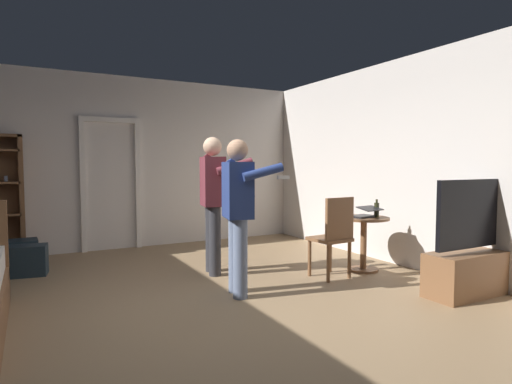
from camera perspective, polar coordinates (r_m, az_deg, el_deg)
The scene contains 13 objects.
ground_plane at distance 4.19m, azimuth -8.92°, elevation -15.50°, with size 7.32×7.32×0.00m, color #997A56.
wall_back at distance 7.24m, azimuth -18.06°, elevation 3.77°, with size 6.50×0.12×2.81m, color silver.
wall_right at distance 5.85m, azimuth 21.91°, elevation 3.73°, with size 0.12×6.89×2.81m, color silver.
doorway_frame at distance 7.14m, azimuth -19.10°, elevation 2.28°, with size 0.93×0.08×2.13m.
tv_flatscreen at distance 5.09m, azimuth 27.52°, elevation -8.35°, with size 1.23×0.40×1.23m.
side_table at distance 5.65m, azimuth 14.40°, elevation -5.60°, with size 0.64×0.64×0.70m.
laptop at distance 5.57m, azimuth 14.57°, elevation -2.84°, with size 0.37×0.38×0.15m.
bottle_on_table at distance 5.65m, azimuth 16.05°, elevation -2.30°, with size 0.06×0.06×0.23m.
wooden_chair at distance 5.17m, azimuth 10.52°, elevation -5.61°, with size 0.45×0.45×0.99m.
person_blue_shirt at distance 4.40m, azimuth -2.39°, elevation -1.99°, with size 0.59×0.64×1.64m.
person_striped_shirt at distance 5.30m, azimuth -5.79°, elevation -0.44°, with size 0.62×0.66×1.72m.
suitcase_dark at distance 6.55m, azimuth -29.60°, elevation -7.28°, with size 0.48×0.33×0.37m, color #1E2D38.
suitcase_small at distance 6.01m, azimuth -29.51°, elevation -8.16°, with size 0.63×0.28×0.38m, color #1E2D38.
Camera 1 is at (-1.31, -3.74, 1.38)m, focal length 29.47 mm.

